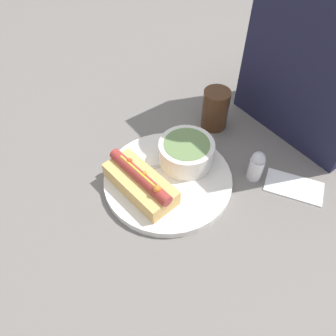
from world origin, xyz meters
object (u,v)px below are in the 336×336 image
soup_bowl (186,151)px  seated_diner (336,20)px  salt_shaker (256,166)px  hot_dog (140,182)px  spoon (165,165)px  drinking_glass (215,109)px

soup_bowl → seated_diner: seated_diner is taller
soup_bowl → salt_shaker: (0.12, 0.10, -0.01)m
hot_dog → spoon: (-0.02, 0.08, -0.02)m
salt_shaker → seated_diner: size_ratio=0.13×
drinking_glass → seated_diner: size_ratio=0.17×
hot_dog → spoon: 0.08m
hot_dog → drinking_glass: bearing=99.3°
soup_bowl → drinking_glass: 0.16m
hot_dog → salt_shaker: hot_dog is taller
seated_diner → hot_dog: bearing=-96.4°
salt_shaker → seated_diner: (-0.06, 0.22, 0.23)m
soup_bowl → hot_dog: bearing=-86.5°
hot_dog → salt_shaker: 0.25m
spoon → seated_diner: (0.07, 0.36, 0.25)m
soup_bowl → seated_diner: (0.06, 0.32, 0.22)m
hot_dog → spoon: size_ratio=1.27×
hot_dog → salt_shaker: bearing=58.4°
soup_bowl → seated_diner: size_ratio=0.20×
spoon → salt_shaker: size_ratio=1.79×
soup_bowl → spoon: size_ratio=0.90×
soup_bowl → salt_shaker: size_ratio=1.62×
hot_dog → soup_bowl: size_ratio=1.41×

